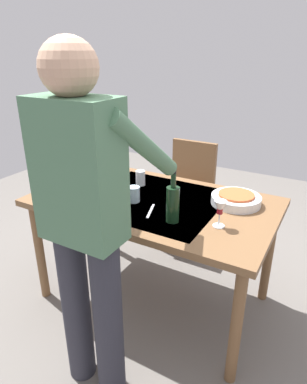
{
  "coord_description": "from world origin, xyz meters",
  "views": [
    {
      "loc": [
        -0.95,
        1.68,
        1.64
      ],
      "look_at": [
        0.0,
        0.0,
        0.81
      ],
      "focal_mm": 31.33,
      "sensor_mm": 36.0,
      "label": 1
    }
  ],
  "objects_px": {
    "person_server": "(86,218)",
    "wine_glass_left": "(220,209)",
    "water_cup_near_left": "(122,172)",
    "water_cup_far_left": "(134,194)",
    "serving_bowl_pasta": "(236,199)",
    "chair_near": "(188,187)",
    "dinner_plate_near": "(80,184)",
    "dining_table": "(154,211)",
    "wine_bottle": "(173,203)",
    "water_cup_near_right": "(140,178)"
  },
  "relations": [
    {
      "from": "dining_table",
      "to": "chair_near",
      "type": "bearing_deg",
      "value": -81.88
    },
    {
      "from": "wine_glass_left",
      "to": "water_cup_near_right",
      "type": "xyz_separation_m",
      "value": [
        0.68,
        -0.3,
        -0.05
      ]
    },
    {
      "from": "dining_table",
      "to": "water_cup_far_left",
      "type": "relative_size",
      "value": 15.59
    },
    {
      "from": "wine_bottle",
      "to": "water_cup_far_left",
      "type": "relative_size",
      "value": 3.06
    },
    {
      "from": "water_cup_near_left",
      "to": "serving_bowl_pasta",
      "type": "height_order",
      "value": "water_cup_near_left"
    },
    {
      "from": "dinner_plate_near",
      "to": "dining_table",
      "type": "bearing_deg",
      "value": -176.17
    },
    {
      "from": "water_cup_near_left",
      "to": "water_cup_near_right",
      "type": "xyz_separation_m",
      "value": [
        -0.19,
        0.04,
        0.0
      ]
    },
    {
      "from": "dining_table",
      "to": "water_cup_near_right",
      "type": "bearing_deg",
      "value": -40.06
    },
    {
      "from": "person_server",
      "to": "dining_table",
      "type": "bearing_deg",
      "value": -84.92
    },
    {
      "from": "wine_glass_left",
      "to": "water_cup_far_left",
      "type": "height_order",
      "value": "wine_glass_left"
    },
    {
      "from": "dining_table",
      "to": "wine_glass_left",
      "type": "relative_size",
      "value": 9.99
    },
    {
      "from": "person_server",
      "to": "water_cup_near_right",
      "type": "xyz_separation_m",
      "value": [
        0.26,
        -0.87,
        -0.15
      ]
    },
    {
      "from": "serving_bowl_pasta",
      "to": "water_cup_far_left",
      "type": "bearing_deg",
      "value": 26.01
    },
    {
      "from": "water_cup_near_left",
      "to": "serving_bowl_pasta",
      "type": "xyz_separation_m",
      "value": [
        -0.86,
        0.02,
        -0.02
      ]
    },
    {
      "from": "water_cup_near_left",
      "to": "person_server",
      "type": "bearing_deg",
      "value": 116.13
    },
    {
      "from": "serving_bowl_pasta",
      "to": "water_cup_near_right",
      "type": "bearing_deg",
      "value": 1.72
    },
    {
      "from": "chair_near",
      "to": "wine_glass_left",
      "type": "bearing_deg",
      "value": 121.85
    },
    {
      "from": "person_server",
      "to": "water_cup_far_left",
      "type": "xyz_separation_m",
      "value": [
        0.15,
        -0.62,
        -0.15
      ]
    },
    {
      "from": "chair_near",
      "to": "person_server",
      "type": "bearing_deg",
      "value": 96.73
    },
    {
      "from": "wine_glass_left",
      "to": "water_cup_near_left",
      "type": "xyz_separation_m",
      "value": [
        0.86,
        -0.34,
        -0.06
      ]
    },
    {
      "from": "wine_glass_left",
      "to": "water_cup_near_right",
      "type": "height_order",
      "value": "wine_glass_left"
    },
    {
      "from": "dining_table",
      "to": "wine_bottle",
      "type": "xyz_separation_m",
      "value": [
        -0.24,
        0.2,
        0.19
      ]
    },
    {
      "from": "water_cup_far_left",
      "to": "dinner_plate_near",
      "type": "xyz_separation_m",
      "value": [
        0.48,
        -0.05,
        -0.04
      ]
    },
    {
      "from": "water_cup_near_right",
      "to": "water_cup_far_left",
      "type": "distance_m",
      "value": 0.28
    },
    {
      "from": "chair_near",
      "to": "water_cup_near_right",
      "type": "xyz_separation_m",
      "value": [
        0.08,
        0.66,
        0.29
      ]
    },
    {
      "from": "water_cup_near_left",
      "to": "serving_bowl_pasta",
      "type": "bearing_deg",
      "value": 178.62
    },
    {
      "from": "chair_near",
      "to": "wine_bottle",
      "type": "xyz_separation_m",
      "value": [
        -0.35,
        1.03,
        0.35
      ]
    },
    {
      "from": "chair_near",
      "to": "wine_bottle",
      "type": "relative_size",
      "value": 3.07
    },
    {
      "from": "wine_bottle",
      "to": "water_cup_far_left",
      "type": "xyz_separation_m",
      "value": [
        0.33,
        -0.12,
        -0.06
      ]
    },
    {
      "from": "wine_bottle",
      "to": "serving_bowl_pasta",
      "type": "distance_m",
      "value": 0.46
    },
    {
      "from": "dining_table",
      "to": "person_server",
      "type": "distance_m",
      "value": 0.76
    },
    {
      "from": "chair_near",
      "to": "water_cup_far_left",
      "type": "height_order",
      "value": "chair_near"
    },
    {
      "from": "person_server",
      "to": "wine_bottle",
      "type": "relative_size",
      "value": 5.71
    },
    {
      "from": "water_cup_far_left",
      "to": "wine_glass_left",
      "type": "bearing_deg",
      "value": 175.2
    },
    {
      "from": "dining_table",
      "to": "wine_bottle",
      "type": "distance_m",
      "value": 0.36
    },
    {
      "from": "water_cup_near_left",
      "to": "water_cup_far_left",
      "type": "xyz_separation_m",
      "value": [
        -0.29,
        0.3,
        -0.0
      ]
    },
    {
      "from": "water_cup_near_right",
      "to": "water_cup_far_left",
      "type": "xyz_separation_m",
      "value": [
        -0.11,
        0.25,
        -0.0
      ]
    },
    {
      "from": "water_cup_near_left",
      "to": "serving_bowl_pasta",
      "type": "distance_m",
      "value": 0.86
    },
    {
      "from": "wine_glass_left",
      "to": "chair_near",
      "type": "bearing_deg",
      "value": -58.15
    },
    {
      "from": "water_cup_far_left",
      "to": "water_cup_near_right",
      "type": "bearing_deg",
      "value": -67.02
    },
    {
      "from": "person_server",
      "to": "wine_bottle",
      "type": "height_order",
      "value": "person_server"
    },
    {
      "from": "person_server",
      "to": "wine_glass_left",
      "type": "xyz_separation_m",
      "value": [
        -0.42,
        -0.57,
        -0.09
      ]
    },
    {
      "from": "chair_near",
      "to": "dining_table",
      "type": "bearing_deg",
      "value": 98.12
    },
    {
      "from": "chair_near",
      "to": "wine_glass_left",
      "type": "distance_m",
      "value": 1.18
    },
    {
      "from": "water_cup_far_left",
      "to": "dinner_plate_near",
      "type": "distance_m",
      "value": 0.48
    },
    {
      "from": "chair_near",
      "to": "serving_bowl_pasta",
      "type": "relative_size",
      "value": 3.03
    },
    {
      "from": "serving_bowl_pasta",
      "to": "person_server",
      "type": "bearing_deg",
      "value": 65.31
    },
    {
      "from": "water_cup_near_left",
      "to": "water_cup_far_left",
      "type": "bearing_deg",
      "value": 134.74
    },
    {
      "from": "chair_near",
      "to": "water_cup_near_right",
      "type": "relative_size",
      "value": 8.77
    },
    {
      "from": "chair_near",
      "to": "dinner_plate_near",
      "type": "height_order",
      "value": "chair_near"
    }
  ]
}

